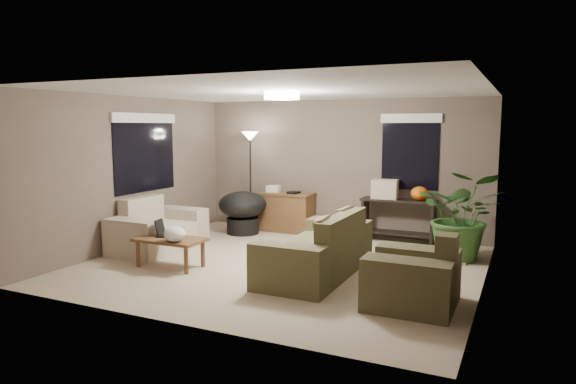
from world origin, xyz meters
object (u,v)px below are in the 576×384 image
at_px(desk, 285,212).
at_px(cat_scratching_post, 456,248).
at_px(armchair, 414,280).
at_px(main_sofa, 320,253).
at_px(coffee_table, 170,242).
at_px(houseplant, 462,225).
at_px(papasan_chair, 243,209).
at_px(floor_lamp, 250,148).
at_px(console_table, 398,217).
at_px(loveseat, 157,231).

height_order(desk, cat_scratching_post, desk).
height_order(armchair, cat_scratching_post, armchair).
height_order(main_sofa, desk, main_sofa).
relative_size(coffee_table, houseplant, 0.73).
xyz_separation_m(armchair, houseplant, (0.25, 2.31, 0.23)).
bearing_deg(cat_scratching_post, desk, 163.44).
xyz_separation_m(desk, cat_scratching_post, (3.28, -0.97, -0.16)).
bearing_deg(armchair, desk, 134.67).
height_order(papasan_chair, cat_scratching_post, papasan_chair).
relative_size(desk, floor_lamp, 0.58).
bearing_deg(papasan_chair, cat_scratching_post, -6.47).
bearing_deg(floor_lamp, coffee_table, -85.11).
xyz_separation_m(armchair, console_table, (-0.91, 3.16, 0.14)).
relative_size(coffee_table, papasan_chair, 0.88).
distance_m(main_sofa, desk, 2.92).
bearing_deg(cat_scratching_post, coffee_table, -151.47).
distance_m(desk, cat_scratching_post, 3.42).
relative_size(armchair, cat_scratching_post, 2.00).
distance_m(console_table, papasan_chair, 2.87).
bearing_deg(loveseat, console_table, 32.95).
relative_size(papasan_chair, cat_scratching_post, 2.27).
distance_m(loveseat, armchair, 4.46).
bearing_deg(desk, armchair, -45.33).
bearing_deg(houseplant, console_table, 143.94).
bearing_deg(main_sofa, floor_lamp, 136.23).
xyz_separation_m(loveseat, armchair, (4.37, -0.91, 0.00)).
height_order(desk, papasan_chair, papasan_chair).
distance_m(desk, papasan_chair, 0.83).
distance_m(main_sofa, cat_scratching_post, 2.16).
distance_m(loveseat, papasan_chair, 1.80).
relative_size(desk, console_table, 0.85).
distance_m(armchair, console_table, 3.29).
relative_size(armchair, houseplant, 0.73).
height_order(main_sofa, loveseat, same).
xyz_separation_m(console_table, floor_lamp, (-2.83, -0.23, 1.16)).
bearing_deg(papasan_chair, console_table, 11.54).
bearing_deg(armchair, main_sofa, 153.46).
bearing_deg(floor_lamp, main_sofa, -43.77).
bearing_deg(armchair, cat_scratching_post, 84.66).
height_order(coffee_table, cat_scratching_post, cat_scratching_post).
relative_size(main_sofa, houseplant, 1.61).
relative_size(main_sofa, console_table, 1.69).
bearing_deg(loveseat, cat_scratching_post, 15.03).
xyz_separation_m(loveseat, cat_scratching_post, (4.57, 1.23, -0.08)).
xyz_separation_m(coffee_table, papasan_chair, (-0.22, 2.45, 0.11)).
distance_m(console_table, floor_lamp, 3.06).
bearing_deg(coffee_table, main_sofa, 15.57).
height_order(loveseat, papasan_chair, loveseat).
bearing_deg(coffee_table, cat_scratching_post, 28.53).
distance_m(floor_lamp, houseplant, 4.17).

